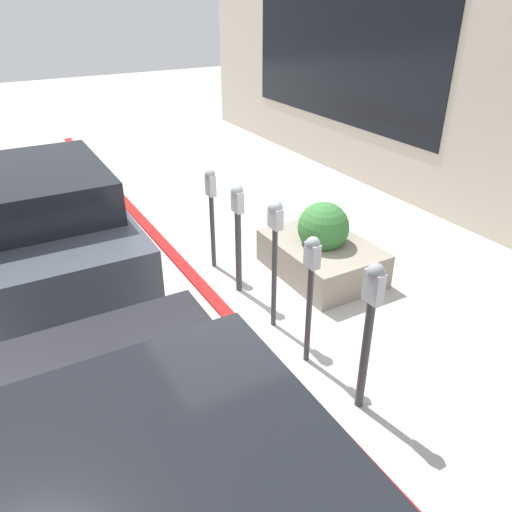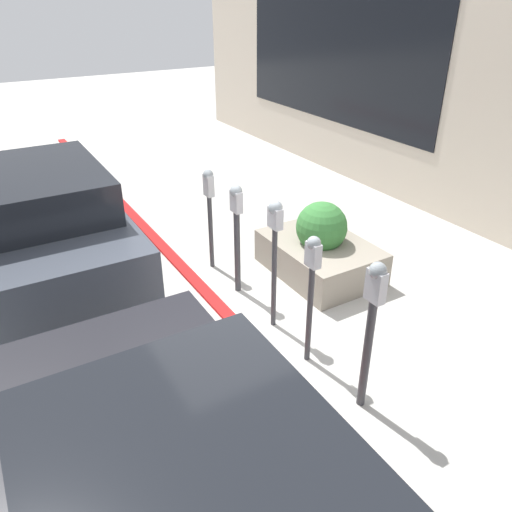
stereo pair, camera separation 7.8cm
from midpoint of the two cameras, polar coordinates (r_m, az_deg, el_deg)
name	(u,v)px [view 1 (the left image)]	position (r m, az deg, el deg)	size (l,w,h in m)	color
ground_plane	(249,331)	(5.78, -0.40, -8.53)	(40.00, 40.00, 0.00)	beige
curb_strip	(243,331)	(5.74, -1.11, -8.61)	(19.00, 0.16, 0.04)	red
parking_meter_nearest	(370,318)	(4.39, 13.38, -6.88)	(0.18, 0.15, 1.52)	#38383D
parking_meter_second	(311,278)	(4.85, 6.76, -2.48)	(0.16, 0.14, 1.44)	#38383D
parking_meter_middle	(275,238)	(5.31, 2.60, 2.04)	(0.18, 0.15, 1.55)	#38383D
parking_meter_fourth	(238,224)	(6.07, -1.72, 3.70)	(0.17, 0.15, 1.44)	#38383D
parking_meter_farthest	(211,201)	(6.66, -4.80, 6.29)	(0.16, 0.14, 1.42)	#38383D
planter_box	(322,250)	(6.78, 7.85, 0.72)	(1.58, 1.13, 1.03)	gray
parked_car_middle	(40,221)	(7.02, -23.13, 3.69)	(4.03, 1.97, 1.55)	#383D47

